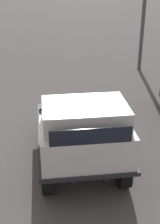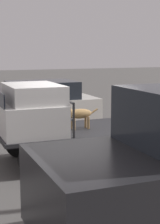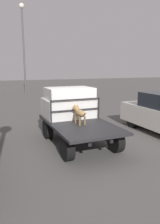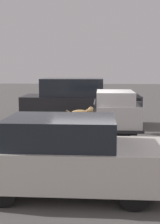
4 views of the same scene
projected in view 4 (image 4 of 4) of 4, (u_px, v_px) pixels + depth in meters
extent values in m
plane|color=#514F4C|center=(87.00, 148.00, 10.30)|extent=(80.00, 80.00, 0.00)
cylinder|color=black|center=(118.00, 132.00, 10.97)|extent=(0.72, 0.24, 0.72)
cylinder|color=black|center=(121.00, 143.00, 9.39)|extent=(0.72, 0.24, 0.72)
cylinder|color=black|center=(58.00, 132.00, 11.11)|extent=(0.72, 0.24, 0.72)
cylinder|color=black|center=(50.00, 142.00, 9.53)|extent=(0.72, 0.24, 0.72)
cube|color=black|center=(87.00, 128.00, 10.55)|extent=(3.20, 0.10, 0.18)
cube|color=black|center=(86.00, 132.00, 9.88)|extent=(3.20, 0.10, 0.18)
cube|color=#232326|center=(87.00, 126.00, 10.20)|extent=(3.48, 1.92, 0.08)
cube|color=silver|center=(118.00, 115.00, 10.08)|extent=(1.37, 1.80, 0.68)
cube|color=silver|center=(115.00, 98.00, 10.00)|extent=(1.16, 1.66, 0.42)
cube|color=black|center=(139.00, 100.00, 9.96)|extent=(0.02, 1.48, 0.31)
cube|color=#232326|center=(95.00, 109.00, 10.99)|extent=(0.04, 0.04, 0.77)
cube|color=#232326|center=(94.00, 117.00, 9.25)|extent=(0.04, 0.04, 0.77)
cube|color=#232326|center=(95.00, 102.00, 10.07)|extent=(0.04, 1.76, 0.04)
cube|color=#232326|center=(95.00, 113.00, 10.12)|extent=(0.04, 1.76, 0.04)
cylinder|color=brown|center=(86.00, 119.00, 10.30)|extent=(0.06, 0.06, 0.29)
cylinder|color=brown|center=(85.00, 120.00, 10.13)|extent=(0.06, 0.06, 0.29)
cylinder|color=brown|center=(75.00, 119.00, 10.33)|extent=(0.06, 0.06, 0.29)
cylinder|color=brown|center=(74.00, 120.00, 10.16)|extent=(0.06, 0.06, 0.29)
ellipsoid|color=olive|center=(80.00, 113.00, 10.20)|extent=(0.59, 0.23, 0.23)
sphere|color=brown|center=(85.00, 115.00, 10.19)|extent=(0.10, 0.10, 0.10)
cylinder|color=olive|center=(88.00, 111.00, 10.17)|extent=(0.16, 0.13, 0.16)
sphere|color=olive|center=(91.00, 110.00, 10.16)|extent=(0.21, 0.21, 0.21)
cone|color=brown|center=(94.00, 111.00, 10.16)|extent=(0.12, 0.12, 0.12)
cone|color=olive|center=(91.00, 107.00, 10.21)|extent=(0.06, 0.08, 0.10)
cone|color=olive|center=(91.00, 108.00, 10.09)|extent=(0.06, 0.08, 0.10)
cylinder|color=olive|center=(70.00, 112.00, 10.22)|extent=(0.25, 0.04, 0.17)
cylinder|color=black|center=(128.00, 169.00, 7.22)|extent=(0.60, 0.20, 0.60)
cylinder|color=black|center=(134.00, 195.00, 5.77)|extent=(0.60, 0.20, 0.60)
cylinder|color=black|center=(21.00, 167.00, 7.39)|extent=(0.60, 0.20, 0.60)
cylinder|color=black|center=(2.00, 191.00, 5.93)|extent=(0.60, 0.20, 0.60)
cube|color=beige|center=(71.00, 163.00, 6.53)|extent=(4.04, 1.75, 0.79)
cube|color=#1E232B|center=(61.00, 131.00, 6.44)|extent=(2.22, 1.58, 0.57)
cylinder|color=black|center=(111.00, 116.00, 15.11)|extent=(0.60, 0.20, 0.60)
cylinder|color=black|center=(113.00, 122.00, 13.44)|extent=(0.60, 0.20, 0.60)
cylinder|color=black|center=(48.00, 115.00, 15.31)|extent=(0.60, 0.20, 0.60)
cylinder|color=black|center=(41.00, 121.00, 13.65)|extent=(0.60, 0.20, 0.60)
cube|color=black|center=(78.00, 108.00, 14.31)|extent=(5.02, 1.97, 1.09)
cube|color=#1E232B|center=(73.00, 87.00, 14.19)|extent=(2.76, 1.77, 0.79)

